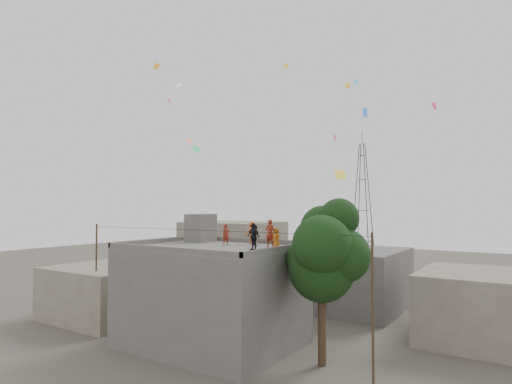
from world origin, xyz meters
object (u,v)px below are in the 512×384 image
(person_dark_adult, at_px, (253,237))
(person_red_adult, at_px, (270,233))
(transmission_tower, at_px, (363,204))
(tree, at_px, (325,253))
(stair_head_box, at_px, (201,228))

(person_dark_adult, bearing_deg, person_red_adult, 107.85)
(transmission_tower, bearing_deg, person_red_adult, -79.31)
(tree, relative_size, person_dark_adult, 5.72)
(stair_head_box, relative_size, tree, 0.22)
(stair_head_box, xyz_separation_m, transmission_tower, (-0.80, 37.40, 1.97))
(person_dark_adult, bearing_deg, tree, 29.30)
(person_dark_adult, bearing_deg, transmission_tower, 113.35)
(transmission_tower, xyz_separation_m, person_dark_adult, (7.43, -40.56, -2.17))
(tree, height_order, person_dark_adult, tree)
(stair_head_box, bearing_deg, tree, -10.74)
(stair_head_box, distance_m, person_red_adult, 6.51)
(person_red_adult, distance_m, person_dark_adult, 2.20)
(person_red_adult, bearing_deg, person_dark_adult, 85.86)
(tree, height_order, transmission_tower, transmission_tower)
(transmission_tower, relative_size, person_red_adult, 11.57)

